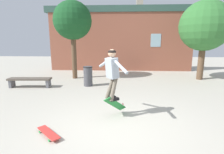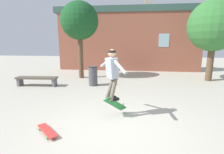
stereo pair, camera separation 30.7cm
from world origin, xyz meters
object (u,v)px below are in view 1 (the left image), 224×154
(trash_bin, at_px, (88,76))
(skateboard_resting, at_px, (48,133))
(tree_right, at_px, (205,26))
(park_bench, at_px, (30,80))
(tree_left, at_px, (73,21))
(skater, at_px, (112,70))
(skateboard_flipping, at_px, (115,104))

(trash_bin, xyz_separation_m, skateboard_resting, (-0.06, -4.55, -0.42))
(tree_right, bearing_deg, park_bench, -165.67)
(tree_right, xyz_separation_m, tree_left, (-7.11, -0.08, 0.30))
(tree_left, xyz_separation_m, skater, (2.44, -5.18, -1.85))
(tree_right, relative_size, skater, 3.02)
(tree_right, relative_size, trash_bin, 4.50)
(tree_left, distance_m, skateboard_resting, 7.08)
(skateboard_flipping, height_order, skateboard_resting, skateboard_flipping)
(tree_left, distance_m, skater, 6.02)
(tree_right, relative_size, park_bench, 2.16)
(park_bench, relative_size, trash_bin, 2.09)
(park_bench, xyz_separation_m, skateboard_resting, (2.60, -4.13, -0.26))
(trash_bin, relative_size, skateboard_resting, 1.29)
(tree_left, bearing_deg, park_bench, -126.07)
(skateboard_resting, bearing_deg, skateboard_flipping, 80.62)
(skater, bearing_deg, skateboard_flipping, 3.36)
(skateboard_flipping, bearing_deg, skater, 167.35)
(tree_left, height_order, park_bench, tree_left)
(tree_right, distance_m, skateboard_resting, 9.22)
(tree_left, relative_size, park_bench, 2.18)
(skateboard_flipping, bearing_deg, tree_left, 65.73)
(skateboard_flipping, xyz_separation_m, skateboard_resting, (-1.49, -1.15, -0.29))
(trash_bin, bearing_deg, tree_left, 122.70)
(skater, relative_size, skateboard_flipping, 2.25)
(skater, bearing_deg, skateboard_resting, -176.87)
(tree_left, bearing_deg, skater, -64.75)
(trash_bin, xyz_separation_m, skater, (1.34, -3.47, 0.85))
(tree_left, height_order, trash_bin, tree_left)
(tree_right, relative_size, skateboard_flipping, 6.79)
(trash_bin, height_order, skater, skater)
(tree_right, xyz_separation_m, park_bench, (-8.67, -2.21, -2.56))
(park_bench, xyz_separation_m, trash_bin, (2.66, 0.42, 0.16))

